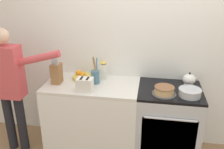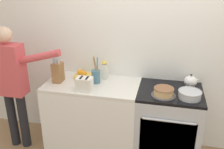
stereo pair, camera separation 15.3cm
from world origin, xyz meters
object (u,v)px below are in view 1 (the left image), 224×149
person_baker (9,82)px  toaster (85,85)px  stove_range (167,123)px  milk_carton (103,70)px  tea_kettle (189,79)px  knife_block (57,73)px  fruit_bowl (82,77)px  mixing_bowl (190,92)px  utensil_crock (95,76)px  layer_cake (164,91)px

person_baker → toaster: bearing=-13.0°
stove_range → milk_carton: 1.00m
tea_kettle → milk_carton: bearing=-179.3°
knife_block → person_baker: 0.56m
knife_block → milk_carton: 0.56m
stove_range → fruit_bowl: size_ratio=3.53×
stove_range → person_baker: 1.93m
mixing_bowl → milk_carton: 1.04m
stove_range → utensil_crock: utensil_crock is taller
tea_kettle → utensil_crock: (-1.10, -0.15, 0.02)m
tea_kettle → milk_carton: size_ratio=0.74×
stove_range → tea_kettle: tea_kettle is taller
tea_kettle → person_baker: 2.11m
knife_block → milk_carton: bearing=20.3°
milk_carton → layer_cake: bearing=-22.5°
layer_cake → mixing_bowl: 0.27m
utensil_crock → milk_carton: size_ratio=1.38×
toaster → fruit_bowl: bearing=110.4°
tea_kettle → mixing_bowl: (-0.03, -0.31, -0.02)m
milk_carton → toaster: bearing=-110.9°
layer_cake → toaster: (-0.87, -0.06, 0.03)m
person_baker → mixing_bowl: bearing=-10.8°
milk_carton → knife_block: bearing=-159.7°
mixing_bowl → stove_range: bearing=145.7°
mixing_bowl → toaster: toaster is taller
utensil_crock → stove_range: bearing=-2.3°
layer_cake → knife_block: knife_block is taller
layer_cake → knife_block: (-1.25, 0.11, 0.08)m
person_baker → milk_carton: bearing=6.2°
fruit_bowl → milk_carton: (0.26, 0.03, 0.09)m
stove_range → knife_block: knife_block is taller
layer_cake → stove_range: bearing=60.6°
layer_cake → utensil_crock: 0.82m
utensil_crock → person_baker: (-0.98, -0.22, -0.05)m
layer_cake → fruit_bowl: fruit_bowl is taller
stove_range → milk_carton: milk_carton is taller
layer_cake → tea_kettle: bearing=46.9°
layer_cake → utensil_crock: bearing=168.1°
utensil_crock → tea_kettle: bearing=7.6°
tea_kettle → knife_block: (-1.55, -0.21, 0.06)m
layer_cake → person_baker: size_ratio=0.17×
tea_kettle → toaster: (-1.16, -0.38, 0.01)m
utensil_crock → person_baker: bearing=-167.4°
tea_kettle → knife_block: size_ratio=0.56×
layer_cake → person_baker: person_baker is taller
tea_kettle → knife_block: 1.56m
tea_kettle → toaster: bearing=-162.1°
mixing_bowl → utensil_crock: (-1.07, 0.17, 0.04)m
tea_kettle → milk_carton: milk_carton is taller
fruit_bowl → person_baker: 0.85m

